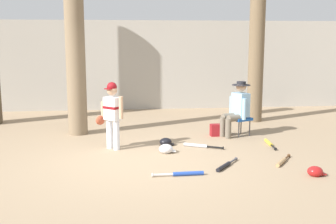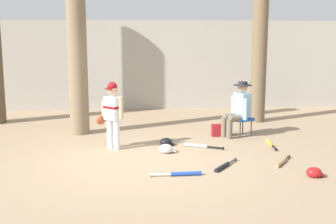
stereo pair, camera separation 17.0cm
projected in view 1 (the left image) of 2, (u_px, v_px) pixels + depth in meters
The scene contains 16 objects.
ground_plane at pixel (139, 163), 7.20m from camera, with size 60.00×60.00×0.00m, color #9E8466.
concrete_back_wall at pixel (131, 65), 12.69m from camera, with size 18.00×0.36×2.66m, color #ADA89E.
tree_near_player at pixel (75, 34), 9.07m from camera, with size 0.60×0.60×5.02m.
tree_behind_spectator at pixel (257, 19), 10.50m from camera, with size 0.65×0.65×5.90m.
young_ballplayer at pixel (112, 111), 8.01m from camera, with size 0.58×0.43×1.31m.
folding_stool at pixel (240, 119), 9.23m from camera, with size 0.52×0.52×0.41m.
seated_spectator at pixel (237, 107), 9.13m from camera, with size 0.67×0.55×1.20m.
handbag_beside_stool at pixel (218, 130), 9.23m from camera, with size 0.34×0.18×0.26m, color maroon.
bat_black_composite at pixel (225, 166), 6.95m from camera, with size 0.52×0.66×0.07m.
bat_yellow_trainer at pixel (269, 143), 8.45m from camera, with size 0.12×0.74×0.07m.
bat_wood_tan at pixel (282, 162), 7.18m from camera, with size 0.48×0.62×0.07m.
bat_aluminum_silver at pixel (199, 146), 8.26m from camera, with size 0.74×0.43×0.07m.
bat_blue_youth at pixel (184, 174), 6.53m from camera, with size 0.82×0.09×0.07m.
batting_helmet_black at pixel (166, 142), 8.39m from camera, with size 0.29×0.22×0.17m.
batting_helmet_white at pixel (166, 149), 7.84m from camera, with size 0.31×0.24×0.18m.
batting_helmet_red at pixel (315, 171), 6.52m from camera, with size 0.29×0.22×0.17m.
Camera 1 is at (-0.24, -6.96, 2.10)m, focal length 44.80 mm.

